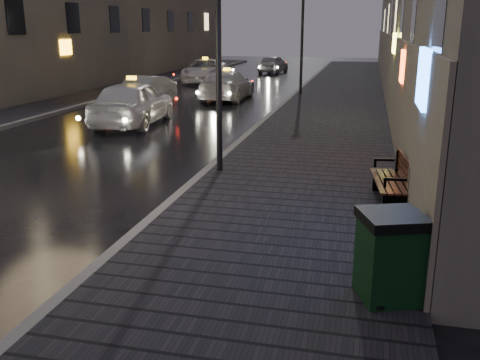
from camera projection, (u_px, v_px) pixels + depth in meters
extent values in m
cube|color=black|center=(339.00, 99.00, 26.78)|extent=(4.60, 58.00, 0.15)
cube|color=slate|center=(291.00, 97.00, 27.32)|extent=(0.20, 58.00, 0.15)
cube|color=black|center=(108.00, 92.00, 29.57)|extent=(2.40, 58.00, 0.15)
cube|color=slate|center=(130.00, 93.00, 29.29)|extent=(0.20, 58.00, 0.15)
cube|color=#6B6051|center=(149.00, 3.00, 45.97)|extent=(6.00, 22.00, 11.00)
cylinder|color=black|center=(219.00, 67.00, 12.50)|extent=(0.14, 0.14, 5.00)
cylinder|color=black|center=(302.00, 45.00, 27.46)|extent=(0.14, 0.14, 5.00)
cube|color=black|center=(396.00, 204.00, 10.02)|extent=(0.51, 0.12, 0.41)
cube|color=black|center=(410.00, 187.00, 9.89)|extent=(0.07, 0.07, 0.71)
cube|color=black|center=(395.00, 179.00, 9.89)|extent=(0.43, 0.10, 0.05)
cube|color=black|center=(385.00, 182.00, 11.47)|extent=(0.51, 0.12, 0.41)
cube|color=black|center=(397.00, 166.00, 11.34)|extent=(0.07, 0.07, 0.71)
cube|color=black|center=(384.00, 160.00, 11.34)|extent=(0.43, 0.10, 0.05)
cube|color=#421D0E|center=(391.00, 181.00, 10.68)|extent=(0.83, 1.89, 0.04)
cube|color=#421D0E|center=(405.00, 167.00, 10.57)|extent=(0.24, 1.82, 0.41)
cube|color=black|center=(389.00, 261.00, 6.86)|extent=(0.91, 0.91, 1.03)
cube|color=black|center=(393.00, 218.00, 6.70)|extent=(0.98, 0.98, 0.13)
imported|color=white|center=(133.00, 103.00, 19.88)|extent=(2.33, 5.05, 1.67)
imported|color=#96979D|center=(143.00, 92.00, 24.49)|extent=(1.93, 4.26, 1.36)
imported|color=silver|center=(227.00, 85.00, 26.84)|extent=(2.03, 4.98, 1.45)
imported|color=silver|center=(205.00, 71.00, 35.32)|extent=(3.08, 5.62, 1.49)
imported|color=#9E9FA5|center=(273.00, 64.00, 42.10)|extent=(2.07, 4.27, 1.41)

